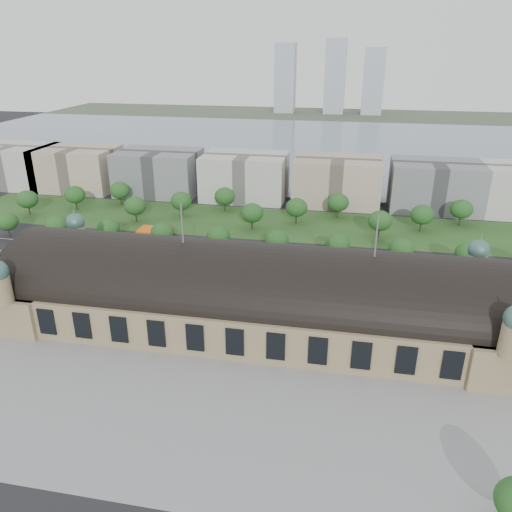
% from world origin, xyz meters
% --- Properties ---
extents(ground, '(900.00, 900.00, 0.00)m').
position_xyz_m(ground, '(0.00, 0.00, 0.00)').
color(ground, black).
rests_on(ground, ground).
extents(station, '(150.00, 48.40, 44.30)m').
position_xyz_m(station, '(0.00, 0.00, 10.28)').
color(station, '#887A54').
rests_on(station, ground).
extents(plaza_south, '(190.00, 48.00, 0.12)m').
position_xyz_m(plaza_south, '(10.00, -44.00, 0.00)').
color(plaza_south, gray).
rests_on(plaza_south, ground).
extents(road_slab, '(260.00, 26.00, 0.10)m').
position_xyz_m(road_slab, '(-20.00, 38.00, 0.00)').
color(road_slab, black).
rests_on(road_slab, ground).
extents(grass_belt, '(300.00, 45.00, 0.10)m').
position_xyz_m(grass_belt, '(-15.00, 93.00, 0.00)').
color(grass_belt, '#274B1E').
rests_on(grass_belt, ground).
extents(petrol_station, '(14.00, 13.00, 5.05)m').
position_xyz_m(petrol_station, '(-53.91, 65.28, 2.95)').
color(petrol_station, '#E45E0D').
rests_on(petrol_station, ground).
extents(lake, '(700.00, 320.00, 0.08)m').
position_xyz_m(lake, '(0.00, 298.00, 0.00)').
color(lake, slate).
rests_on(lake, ground).
extents(far_shore, '(700.00, 120.00, 0.14)m').
position_xyz_m(far_shore, '(0.00, 498.00, 0.00)').
color(far_shore, '#44513D').
rests_on(far_shore, ground).
extents(far_tower_left, '(24.00, 24.00, 80.00)m').
position_xyz_m(far_tower_left, '(-60.00, 508.00, 40.00)').
color(far_tower_left, '#9EA8B2').
rests_on(far_tower_left, ground).
extents(far_tower_mid, '(24.00, 24.00, 85.00)m').
position_xyz_m(far_tower_mid, '(0.00, 508.00, 42.50)').
color(far_tower_mid, '#9EA8B2').
rests_on(far_tower_mid, ground).
extents(far_tower_right, '(24.00, 24.00, 75.00)m').
position_xyz_m(far_tower_right, '(45.00, 508.00, 37.50)').
color(far_tower_right, '#9EA8B2').
rests_on(far_tower_right, ground).
extents(office_0, '(45.00, 32.00, 24.00)m').
position_xyz_m(office_0, '(-170.00, 133.00, 12.00)').
color(office_0, '#B5B2AC').
rests_on(office_0, ground).
extents(office_1, '(45.00, 32.00, 24.00)m').
position_xyz_m(office_1, '(-130.00, 133.00, 12.00)').
color(office_1, tan).
rests_on(office_1, ground).
extents(office_2, '(45.00, 32.00, 24.00)m').
position_xyz_m(office_2, '(-80.00, 133.00, 12.00)').
color(office_2, slate).
rests_on(office_2, ground).
extents(office_3, '(45.00, 32.00, 24.00)m').
position_xyz_m(office_3, '(-30.00, 133.00, 12.00)').
color(office_3, '#B5B2AC').
rests_on(office_3, ground).
extents(office_4, '(45.00, 32.00, 24.00)m').
position_xyz_m(office_4, '(20.00, 133.00, 12.00)').
color(office_4, tan).
rests_on(office_4, ground).
extents(office_5, '(45.00, 32.00, 24.00)m').
position_xyz_m(office_5, '(70.00, 133.00, 12.00)').
color(office_5, slate).
rests_on(office_5, ground).
extents(tree_row_0, '(9.60, 9.60, 11.52)m').
position_xyz_m(tree_row_0, '(-120.00, 53.00, 7.43)').
color(tree_row_0, '#2D2116').
rests_on(tree_row_0, ground).
extents(tree_row_1, '(9.60, 9.60, 11.52)m').
position_xyz_m(tree_row_1, '(-96.00, 53.00, 7.43)').
color(tree_row_1, '#2D2116').
rests_on(tree_row_1, ground).
extents(tree_row_2, '(9.60, 9.60, 11.52)m').
position_xyz_m(tree_row_2, '(-72.00, 53.00, 7.43)').
color(tree_row_2, '#2D2116').
rests_on(tree_row_2, ground).
extents(tree_row_3, '(9.60, 9.60, 11.52)m').
position_xyz_m(tree_row_3, '(-48.00, 53.00, 7.43)').
color(tree_row_3, '#2D2116').
rests_on(tree_row_3, ground).
extents(tree_row_4, '(9.60, 9.60, 11.52)m').
position_xyz_m(tree_row_4, '(-24.00, 53.00, 7.43)').
color(tree_row_4, '#2D2116').
rests_on(tree_row_4, ground).
extents(tree_row_5, '(9.60, 9.60, 11.52)m').
position_xyz_m(tree_row_5, '(0.00, 53.00, 7.43)').
color(tree_row_5, '#2D2116').
rests_on(tree_row_5, ground).
extents(tree_row_6, '(9.60, 9.60, 11.52)m').
position_xyz_m(tree_row_6, '(24.00, 53.00, 7.43)').
color(tree_row_6, '#2D2116').
rests_on(tree_row_6, ground).
extents(tree_row_7, '(9.60, 9.60, 11.52)m').
position_xyz_m(tree_row_7, '(48.00, 53.00, 7.43)').
color(tree_row_7, '#2D2116').
rests_on(tree_row_7, ground).
extents(tree_row_8, '(9.60, 9.60, 11.52)m').
position_xyz_m(tree_row_8, '(72.00, 53.00, 7.43)').
color(tree_row_8, '#2D2116').
rests_on(tree_row_8, ground).
extents(tree_belt_0, '(10.40, 10.40, 12.48)m').
position_xyz_m(tree_belt_0, '(-130.00, 83.00, 8.05)').
color(tree_belt_0, '#2D2116').
rests_on(tree_belt_0, ground).
extents(tree_belt_1, '(10.40, 10.40, 12.48)m').
position_xyz_m(tree_belt_1, '(-111.00, 95.00, 8.05)').
color(tree_belt_1, '#2D2116').
rests_on(tree_belt_1, ground).
extents(tree_belt_2, '(10.40, 10.40, 12.48)m').
position_xyz_m(tree_belt_2, '(-92.00, 107.00, 8.05)').
color(tree_belt_2, '#2D2116').
rests_on(tree_belt_2, ground).
extents(tree_belt_3, '(10.40, 10.40, 12.48)m').
position_xyz_m(tree_belt_3, '(-73.00, 83.00, 8.05)').
color(tree_belt_3, '#2D2116').
rests_on(tree_belt_3, ground).
extents(tree_belt_4, '(10.40, 10.40, 12.48)m').
position_xyz_m(tree_belt_4, '(-54.00, 95.00, 8.05)').
color(tree_belt_4, '#2D2116').
rests_on(tree_belt_4, ground).
extents(tree_belt_5, '(10.40, 10.40, 12.48)m').
position_xyz_m(tree_belt_5, '(-35.00, 107.00, 8.05)').
color(tree_belt_5, '#2D2116').
rests_on(tree_belt_5, ground).
extents(tree_belt_6, '(10.40, 10.40, 12.48)m').
position_xyz_m(tree_belt_6, '(-16.00, 83.00, 8.05)').
color(tree_belt_6, '#2D2116').
rests_on(tree_belt_6, ground).
extents(tree_belt_7, '(10.40, 10.40, 12.48)m').
position_xyz_m(tree_belt_7, '(3.00, 95.00, 8.05)').
color(tree_belt_7, '#2D2116').
rests_on(tree_belt_7, ground).
extents(tree_belt_8, '(10.40, 10.40, 12.48)m').
position_xyz_m(tree_belt_8, '(22.00, 107.00, 8.05)').
color(tree_belt_8, '#2D2116').
rests_on(tree_belt_8, ground).
extents(tree_belt_9, '(10.40, 10.40, 12.48)m').
position_xyz_m(tree_belt_9, '(41.00, 83.00, 8.05)').
color(tree_belt_9, '#2D2116').
rests_on(tree_belt_9, ground).
extents(tree_belt_10, '(10.40, 10.40, 12.48)m').
position_xyz_m(tree_belt_10, '(60.00, 95.00, 8.05)').
color(tree_belt_10, '#2D2116').
rests_on(tree_belt_10, ground).
extents(tree_belt_11, '(10.40, 10.40, 12.48)m').
position_xyz_m(tree_belt_11, '(79.00, 107.00, 8.05)').
color(tree_belt_11, '#2D2116').
rests_on(tree_belt_11, ground).
extents(traffic_car_1, '(4.13, 1.61, 1.34)m').
position_xyz_m(traffic_car_1, '(-85.36, 41.03, 0.67)').
color(traffic_car_1, gray).
rests_on(traffic_car_1, ground).
extents(traffic_car_2, '(5.82, 3.03, 1.56)m').
position_xyz_m(traffic_car_2, '(-61.19, 37.79, 0.78)').
color(traffic_car_2, black).
rests_on(traffic_car_2, ground).
extents(traffic_car_3, '(5.72, 2.60, 1.63)m').
position_xyz_m(traffic_car_3, '(-39.30, 37.21, 0.81)').
color(traffic_car_3, maroon).
rests_on(traffic_car_3, ground).
extents(traffic_car_4, '(3.90, 1.89, 1.28)m').
position_xyz_m(traffic_car_4, '(-12.18, 32.44, 0.64)').
color(traffic_car_4, '#191845').
rests_on(traffic_car_4, ground).
extents(traffic_car_5, '(4.62, 2.12, 1.47)m').
position_xyz_m(traffic_car_5, '(42.82, 43.24, 0.73)').
color(traffic_car_5, '#58585F').
rests_on(traffic_car_5, ground).
extents(traffic_car_6, '(5.14, 2.67, 1.38)m').
position_xyz_m(traffic_car_6, '(75.31, 36.11, 0.69)').
color(traffic_car_6, silver).
rests_on(traffic_car_6, ground).
extents(parked_car_0, '(4.87, 3.65, 1.54)m').
position_xyz_m(parked_car_0, '(-63.67, 23.03, 0.77)').
color(parked_car_0, black).
rests_on(parked_car_0, ground).
extents(parked_car_1, '(5.20, 4.24, 1.32)m').
position_xyz_m(parked_car_1, '(-53.10, 25.00, 0.66)').
color(parked_car_1, maroon).
rests_on(parked_car_1, ground).
extents(parked_car_2, '(4.69, 3.88, 1.28)m').
position_xyz_m(parked_car_2, '(-38.85, 21.00, 0.64)').
color(parked_car_2, '#1B1640').
rests_on(parked_car_2, ground).
extents(parked_car_3, '(4.73, 4.21, 1.55)m').
position_xyz_m(parked_car_3, '(-47.59, 21.00, 0.77)').
color(parked_car_3, slate).
rests_on(parked_car_3, ground).
extents(parked_car_4, '(4.92, 3.16, 1.53)m').
position_xyz_m(parked_car_4, '(-33.79, 21.00, 0.77)').
color(parked_car_4, silver).
rests_on(parked_car_4, ground).
extents(parked_car_5, '(5.92, 4.30, 1.50)m').
position_xyz_m(parked_car_5, '(-46.13, 25.00, 0.75)').
color(parked_car_5, gray).
rests_on(parked_car_5, ground).
extents(parked_car_6, '(5.59, 4.35, 1.51)m').
position_xyz_m(parked_car_6, '(-44.33, 21.00, 0.76)').
color(parked_car_6, black).
rests_on(parked_car_6, ground).
extents(bus_west, '(12.58, 3.29, 3.48)m').
position_xyz_m(bus_west, '(-2.72, 32.00, 1.74)').
color(bus_west, '#B91D35').
rests_on(bus_west, ground).
extents(bus_mid, '(12.04, 2.82, 3.35)m').
position_xyz_m(bus_mid, '(-1.55, 30.41, 1.68)').
color(bus_mid, beige).
rests_on(bus_mid, ground).
extents(bus_east, '(13.59, 3.88, 3.74)m').
position_xyz_m(bus_east, '(40.00, 30.57, 1.87)').
color(bus_east, beige).
rests_on(bus_east, ground).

